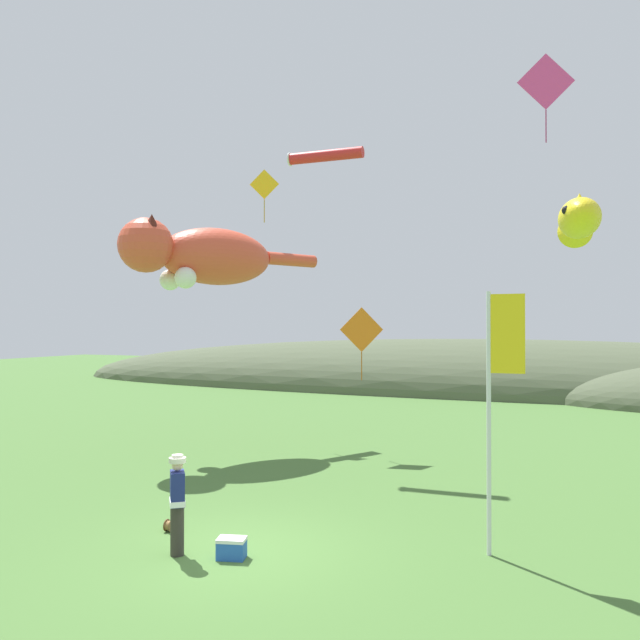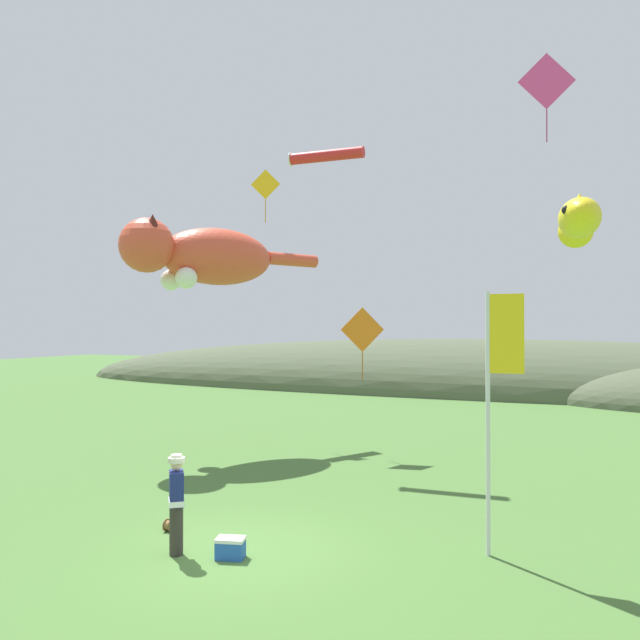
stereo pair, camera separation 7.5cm
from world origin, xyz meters
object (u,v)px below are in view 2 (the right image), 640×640
kite_tube_streamer (325,156)px  kite_diamond_pink (547,82)px  festival_banner_pole (496,382)px  kite_diamond_gold (265,185)px  kite_diamond_orange (362,330)px  kite_spool (169,525)px  picnic_cooler (230,548)px  festival_attendant (176,501)px  kite_fish_windsock (579,221)px  kite_giant_cat (203,256)px

kite_tube_streamer → kite_diamond_pink: bearing=-3.2°
festival_banner_pole → kite_diamond_pink: size_ratio=1.92×
festival_banner_pole → kite_diamond_gold: bearing=135.0°
kite_diamond_orange → kite_diamond_pink: bearing=-9.3°
kite_spool → picnic_cooler: size_ratio=0.42×
kite_spool → kite_diamond_orange: bearing=82.9°
festival_banner_pole → picnic_cooler: bearing=-156.1°
festival_banner_pole → kite_diamond_pink: bearing=85.3°
kite_diamond_pink → kite_tube_streamer: bearing=176.8°
festival_attendant → kite_fish_windsock: kite_fish_windsock is taller
picnic_cooler → kite_tube_streamer: bearing=101.8°
festival_banner_pole → kite_diamond_orange: festival_banner_pole is taller
picnic_cooler → kite_giant_cat: (-5.79, 7.88, 6.18)m
kite_spool → festival_attendant: bearing=-48.1°
kite_diamond_gold → kite_giant_cat: bearing=-94.6°
festival_banner_pole → kite_diamond_gold: (-9.76, 9.77, 6.41)m
festival_banner_pole → kite_fish_windsock: kite_fish_windsock is taller
kite_fish_windsock → kite_diamond_orange: bearing=145.7°
kite_tube_streamer → picnic_cooler: bearing=-78.2°
festival_attendant → picnic_cooler: 1.26m
kite_fish_windsock → festival_attendant: bearing=-141.5°
festival_banner_pole → kite_diamond_gold: 15.23m
kite_fish_windsock → kite_diamond_orange: kite_fish_windsock is taller
festival_attendant → festival_banner_pole: size_ratio=0.38×
kite_spool → kite_fish_windsock: 10.61m
kite_tube_streamer → kite_spool: bearing=-90.1°
kite_diamond_orange → kite_diamond_gold: kite_diamond_gold is taller
kite_giant_cat → kite_diamond_orange: (5.00, 1.51, -2.43)m
kite_diamond_pink → kite_diamond_orange: (-5.60, 0.91, -6.77)m
kite_giant_cat → kite_diamond_orange: size_ratio=2.84×
kite_spool → kite_diamond_orange: size_ratio=0.10×
festival_banner_pole → kite_giant_cat: size_ratio=0.71×
kite_tube_streamer → kite_diamond_gold: kite_diamond_gold is taller
festival_banner_pole → festival_attendant: bearing=-158.0°
kite_spool → kite_diamond_gold: 14.81m
festival_banner_pole → kite_giant_cat: 12.17m
picnic_cooler → kite_diamond_gold: size_ratio=0.27×
picnic_cooler → festival_banner_pole: bearing=23.9°
festival_attendant → kite_diamond_gold: kite_diamond_gold is taller
picnic_cooler → kite_diamond_pink: (4.81, 8.47, 10.52)m
festival_banner_pole → kite_spool: bearing=-169.6°
kite_giant_cat → kite_spool: bearing=-61.1°
kite_fish_windsock → kite_tube_streamer: 8.97m
picnic_cooler → festival_attendant: bearing=-166.7°
festival_attendant → kite_diamond_pink: bearing=56.4°
kite_tube_streamer → kite_diamond_orange: size_ratio=1.08×
kite_spool → kite_diamond_pink: bearing=49.1°
kite_spool → kite_diamond_gold: (-3.62, 10.90, 9.35)m
kite_giant_cat → kite_diamond_orange: 5.76m
kite_giant_cat → kite_fish_windsock: bearing=-14.1°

